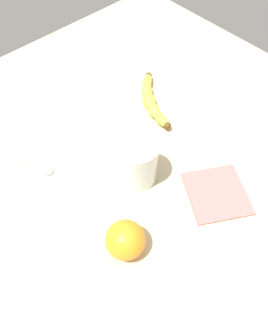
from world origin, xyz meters
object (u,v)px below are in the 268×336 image
at_px(banana, 151,100).
at_px(teaspoon, 43,170).
at_px(smoothie_glass, 138,163).
at_px(orange_fruit, 125,240).

height_order(banana, teaspoon, banana).
height_order(banana, smoothie_glass, smoothie_glass).
relative_size(banana, teaspoon, 1.78).
xyz_separation_m(banana, teaspoon, (-0.01, -0.34, -0.01)).
distance_m(banana, teaspoon, 0.34).
bearing_deg(orange_fruit, smoothie_glass, 129.19).
height_order(orange_fruit, teaspoon, orange_fruit).
height_order(smoothie_glass, teaspoon, smoothie_glass).
bearing_deg(teaspoon, banana, 60.40).
distance_m(smoothie_glass, orange_fruit, 0.17).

